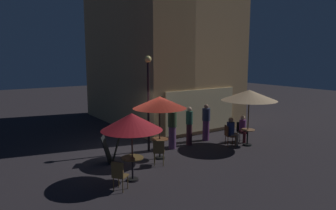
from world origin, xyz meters
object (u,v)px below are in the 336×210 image
object	(u,v)px
street_lamp_near_corner	(148,89)
patron_standing_3	(206,122)
cafe_table_0	(132,164)
cafe_table_2	(248,135)
menu_sandwich_board	(111,149)
cafe_chair_1	(159,150)
cafe_chair_2	(242,130)
patron_seated_0	(243,127)
patio_umbrella_0	(132,122)
patron_seated_1	(232,130)
cafe_table_1	(160,145)
patio_umbrella_2	(249,95)
cafe_chair_3	(229,134)
patron_standing_4	(172,128)
patio_umbrella_1	(160,103)
cafe_chair_0	(119,174)
patron_standing_2	(189,126)

from	to	relation	value
street_lamp_near_corner	patron_standing_3	xyz separation A→B (m)	(3.08, -0.07, -1.75)
cafe_table_0	cafe_table_2	world-z (taller)	cafe_table_0
menu_sandwich_board	cafe_chair_1	bearing A→B (deg)	-10.02
cafe_chair_2	patron_seated_0	size ratio (longest dim) A/B	0.71
patio_umbrella_0	patron_seated_1	xyz separation A→B (m)	(5.42, 1.00, -1.18)
cafe_table_1	patio_umbrella_2	size ratio (longest dim) A/B	0.32
cafe_table_0	cafe_chair_2	bearing A→B (deg)	12.02
cafe_table_2	cafe_chair_2	bearing A→B (deg)	62.10
cafe_chair_3	cafe_chair_1	bearing A→B (deg)	-148.68
cafe_table_1	patron_seated_0	xyz separation A→B (m)	(4.49, -0.11, 0.15)
menu_sandwich_board	patron_seated_1	size ratio (longest dim) A/B	0.78
cafe_table_2	cafe_chair_2	distance (m)	0.79
street_lamp_near_corner	patron_standing_4	bearing A→B (deg)	-16.61
cafe_table_0	cafe_table_2	bearing A→B (deg)	6.37
patio_umbrella_1	patio_umbrella_2	bearing A→B (deg)	-9.05
patron_seated_0	cafe_table_1	bearing A→B (deg)	-63.48
cafe_table_0	cafe_chair_0	size ratio (longest dim) A/B	0.84
patio_umbrella_1	patio_umbrella_2	size ratio (longest dim) A/B	0.98
cafe_table_0	cafe_chair_2	distance (m)	6.60
cafe_chair_1	patron_standing_3	world-z (taller)	patron_standing_3
patio_umbrella_0	patron_standing_2	size ratio (longest dim) A/B	1.27
patron_seated_1	street_lamp_near_corner	bearing A→B (deg)	-177.29
cafe_chair_1	cafe_chair_2	xyz separation A→B (m)	(5.03, 0.68, -0.06)
cafe_chair_0	patron_seated_1	distance (m)	6.31
cafe_table_1	cafe_table_2	size ratio (longest dim) A/B	1.08
cafe_table_2	patron_standing_2	world-z (taller)	patron_standing_2
patio_umbrella_2	patron_standing_3	size ratio (longest dim) A/B	1.45
cafe_chair_0	patron_standing_4	size ratio (longest dim) A/B	0.50
cafe_table_0	cafe_chair_2	xyz separation A→B (m)	(6.46, 1.37, -0.02)
patio_umbrella_1	cafe_chair_2	size ratio (longest dim) A/B	2.77
cafe_chair_0	cafe_chair_1	xyz separation A→B (m)	(2.14, 1.20, 0.04)
menu_sandwich_board	cafe_table_0	world-z (taller)	menu_sandwich_board
street_lamp_near_corner	cafe_table_0	xyz separation A→B (m)	(-2.04, -2.44, -2.06)
patio_umbrella_1	cafe_chair_0	distance (m)	3.60
cafe_chair_1	cafe_chair_3	world-z (taller)	cafe_chair_1
cafe_chair_3	patron_standing_3	world-z (taller)	patron_standing_3
patio_umbrella_1	patron_standing_4	bearing A→B (deg)	34.98
cafe_table_0	cafe_chair_1	size ratio (longest dim) A/B	0.80
street_lamp_near_corner	patron_seated_0	size ratio (longest dim) A/B	3.22
patio_umbrella_1	cafe_chair_3	size ratio (longest dim) A/B	2.63
street_lamp_near_corner	patio_umbrella_2	world-z (taller)	street_lamp_near_corner
patio_umbrella_0	patron_seated_1	world-z (taller)	patio_umbrella_0
patio_umbrella_0	patron_standing_2	bearing A→B (deg)	28.75
patron_seated_1	patron_standing_2	xyz separation A→B (m)	(-1.44, 1.18, 0.16)
cafe_table_1	street_lamp_near_corner	bearing A→B (deg)	82.30
cafe_chair_2	cafe_chair_3	distance (m)	1.20
patron_standing_3	patron_standing_4	bearing A→B (deg)	-35.22
patio_umbrella_0	cafe_table_1	bearing A→B (deg)	35.48
patron_seated_0	patron_standing_4	distance (m)	3.48
menu_sandwich_board	patron_seated_1	xyz separation A→B (m)	(5.29, -0.93, 0.21)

